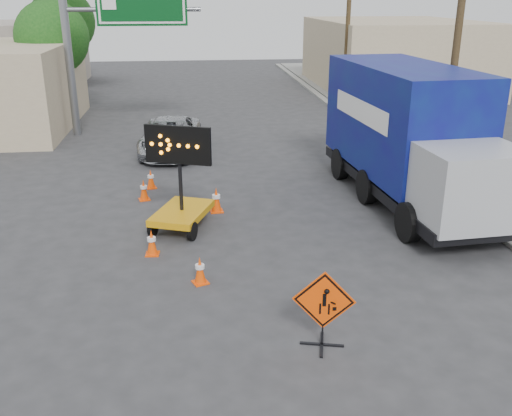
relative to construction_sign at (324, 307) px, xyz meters
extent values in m
plane|color=#2D2D30|center=(-1.14, 0.30, -0.82)|extent=(100.00, 100.00, 0.00)
cube|color=gray|center=(6.06, 15.30, -0.76)|extent=(0.40, 60.00, 0.12)
cube|color=gray|center=(8.36, 15.30, -0.75)|extent=(4.00, 60.00, 0.15)
cube|color=tan|center=(11.86, 30.30, 1.48)|extent=(10.00, 14.00, 4.60)
cylinder|color=slate|center=(-7.64, 18.30, 2.58)|extent=(0.36, 0.36, 6.80)
cylinder|color=slate|center=(-4.64, 18.30, 4.78)|extent=(6.00, 0.20, 0.20)
cube|color=#043C14|center=(-4.24, 18.18, 5.08)|extent=(4.00, 0.10, 2.00)
cube|color=silver|center=(-4.24, 18.11, 5.08)|extent=(3.80, 0.01, 1.80)
cylinder|color=slate|center=(-9.64, 26.30, 3.68)|extent=(0.44, 0.44, 9.00)
cylinder|color=#47341E|center=(6.86, 10.30, 3.68)|extent=(0.26, 0.26, 9.00)
cylinder|color=#47341E|center=(6.86, 24.30, 3.68)|extent=(0.26, 0.26, 9.00)
cylinder|color=#47341E|center=(-9.14, 22.30, 0.80)|extent=(0.28, 0.28, 3.25)
sphere|color=#144413|center=(-9.14, 22.30, 3.35)|extent=(3.71, 3.71, 3.71)
cylinder|color=#47341E|center=(-10.14, 30.30, 0.97)|extent=(0.28, 0.28, 3.58)
sphere|color=#144413|center=(-10.14, 30.30, 3.78)|extent=(4.10, 4.10, 4.10)
cube|color=black|center=(0.00, 0.00, -0.81)|extent=(0.82, 0.26, 0.04)
cube|color=black|center=(0.00, 0.00, -0.81)|extent=(0.26, 0.82, 0.04)
cylinder|color=black|center=(0.00, 0.00, -0.50)|extent=(0.03, 0.03, 0.65)
cube|color=#FF4705|center=(0.00, 0.00, 0.14)|extent=(1.14, 0.31, 1.17)
cube|color=black|center=(0.00, 0.00, 0.14)|extent=(1.06, 0.27, 1.10)
cube|color=#CD8C0B|center=(-2.64, 6.13, -0.36)|extent=(1.91, 2.39, 0.19)
cylinder|color=black|center=(-2.64, 6.13, 0.84)|extent=(0.10, 0.10, 2.29)
cube|color=black|center=(-2.64, 6.13, 1.62)|extent=(1.78, 0.77, 1.04)
imported|color=#ADB0B5|center=(-3.13, 14.48, -0.12)|extent=(2.65, 5.20, 1.41)
cube|color=black|center=(4.41, 7.43, -0.17)|extent=(3.23, 8.89, 0.33)
cube|color=#0E0866|center=(4.41, 8.30, 1.74)|extent=(3.20, 6.94, 3.27)
cube|color=#9EA0A5|center=(4.41, 3.93, 0.87)|extent=(2.64, 2.14, 1.96)
cube|color=#FF4705|center=(-2.22, 2.77, -0.81)|extent=(0.43, 0.43, 0.03)
cone|color=#FF4705|center=(-2.22, 2.77, -0.48)|extent=(0.26, 0.26, 0.63)
cylinder|color=silver|center=(-2.22, 2.77, -0.41)|extent=(0.21, 0.21, 0.09)
cube|color=#FF4705|center=(-3.40, 4.45, -0.81)|extent=(0.37, 0.37, 0.03)
cone|color=#FF4705|center=(-3.40, 4.45, -0.47)|extent=(0.27, 0.27, 0.65)
cylinder|color=silver|center=(-3.40, 4.45, -0.40)|extent=(0.22, 0.22, 0.10)
cube|color=#FF4705|center=(-1.62, 7.34, -0.81)|extent=(0.42, 0.42, 0.03)
cone|color=#FF4705|center=(-1.62, 7.34, -0.42)|extent=(0.30, 0.30, 0.74)
cylinder|color=silver|center=(-1.62, 7.34, -0.34)|extent=(0.25, 0.25, 0.11)
cube|color=#FF4705|center=(-3.88, 8.67, -0.81)|extent=(0.42, 0.42, 0.03)
cone|color=#FF4705|center=(-3.88, 8.67, -0.47)|extent=(0.27, 0.27, 0.65)
cylinder|color=silver|center=(-3.88, 8.67, -0.39)|extent=(0.22, 0.22, 0.10)
cube|color=#FF4705|center=(-3.72, 9.85, -0.81)|extent=(0.41, 0.41, 0.03)
cone|color=#FF4705|center=(-3.72, 9.85, -0.48)|extent=(0.26, 0.26, 0.63)
cylinder|color=silver|center=(-3.72, 9.85, -0.41)|extent=(0.21, 0.21, 0.09)
camera|label=1|loc=(-2.30, -8.98, 5.41)|focal=40.00mm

